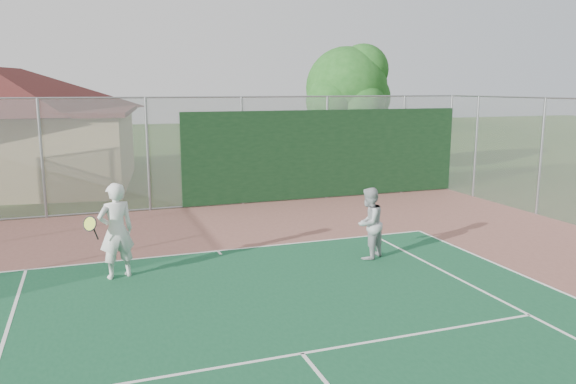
% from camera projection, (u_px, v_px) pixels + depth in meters
% --- Properties ---
extents(back_fence, '(20.08, 0.11, 3.53)m').
position_uv_depth(back_fence, '(246.00, 154.00, 18.28)').
color(back_fence, gray).
rests_on(back_fence, ground).
extents(side_fence_right, '(0.08, 9.00, 3.50)m').
position_uv_depth(side_fence_right, '(541.00, 157.00, 16.74)').
color(side_fence_right, gray).
rests_on(side_fence_right, ground).
extents(tree, '(3.99, 3.78, 5.56)m').
position_uv_depth(tree, '(349.00, 91.00, 23.16)').
color(tree, '#3A2715').
rests_on(tree, ground).
extents(player_white_front, '(1.09, 0.81, 1.94)m').
position_uv_depth(player_white_front, '(116.00, 231.00, 11.18)').
color(player_white_front, silver).
rests_on(player_white_front, ground).
extents(player_grey_back, '(0.99, 0.94, 1.61)m').
position_uv_depth(player_grey_back, '(369.00, 224.00, 12.48)').
color(player_grey_back, '#ACAFB2').
rests_on(player_grey_back, ground).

